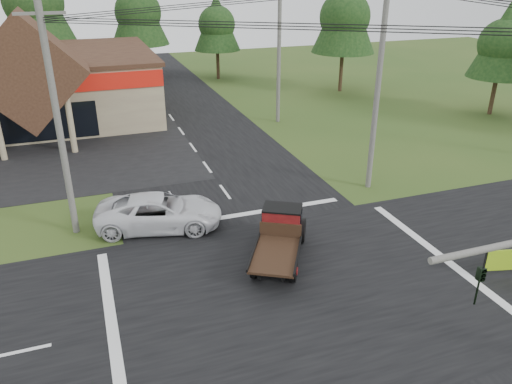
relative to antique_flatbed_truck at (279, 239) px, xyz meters
name	(u,v)px	position (x,y,z in m)	size (l,w,h in m)	color
ground	(297,292)	(-0.20, -2.43, -1.04)	(120.00, 120.00, 0.00)	#2E4A1A
road_ns	(297,292)	(-0.20, -2.43, -1.03)	(12.00, 120.00, 0.02)	black
road_ew	(297,292)	(-0.20, -2.43, -1.03)	(120.00, 12.00, 0.02)	black
utility_pole_nw	(58,123)	(-8.20, 5.57, 4.34)	(2.00, 0.30, 10.50)	#595651
utility_pole_ne	(378,85)	(7.80, 5.57, 4.85)	(2.00, 0.30, 11.50)	#595651
utility_pole_n	(279,49)	(7.80, 19.57, 4.70)	(2.00, 0.30, 11.20)	#595651
tree_row_d	(138,10)	(-0.20, 39.57, 6.33)	(6.16, 6.16, 11.11)	#332316
tree_row_e	(217,22)	(7.80, 37.57, 4.99)	(5.04, 5.04, 9.09)	#332316
tree_side_ne	(345,14)	(17.80, 27.57, 6.33)	(6.16, 6.16, 11.11)	#332316
tree_side_e_near	(504,41)	(25.80, 15.57, 4.99)	(5.04, 5.04, 9.09)	#332316
antique_flatbed_truck	(279,239)	(0.00, 0.00, 0.00)	(1.91, 4.99, 2.09)	#530B0F
white_pickup	(159,212)	(-4.32, 4.67, -0.21)	(2.75, 5.97, 1.66)	silver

